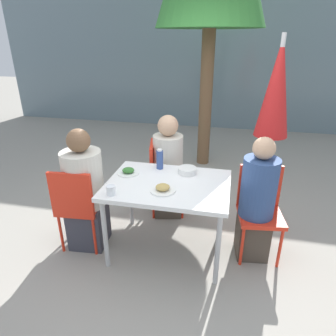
% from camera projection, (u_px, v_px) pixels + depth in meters
% --- Properties ---
extents(ground_plane, '(24.00, 24.00, 0.00)m').
position_uv_depth(ground_plane, '(168.00, 249.00, 3.04)').
color(ground_plane, gray).
extents(building_facade, '(10.00, 0.20, 3.00)m').
position_uv_depth(building_facade, '(213.00, 60.00, 6.60)').
color(building_facade, slate).
rests_on(building_facade, ground).
extents(dining_table, '(1.12, 0.83, 0.75)m').
position_uv_depth(dining_table, '(168.00, 190.00, 2.77)').
color(dining_table, white).
rests_on(dining_table, ground).
extents(chair_left, '(0.43, 0.43, 0.88)m').
position_uv_depth(chair_left, '(78.00, 203.00, 2.86)').
color(chair_left, red).
rests_on(chair_left, ground).
extents(person_left, '(0.38, 0.38, 1.23)m').
position_uv_depth(person_left, '(85.00, 194.00, 2.91)').
color(person_left, '#383842').
rests_on(person_left, ground).
extents(chair_right, '(0.45, 0.45, 0.88)m').
position_uv_depth(chair_right, '(260.00, 204.00, 2.84)').
color(chair_right, red).
rests_on(chair_right, ground).
extents(person_right, '(0.32, 0.32, 1.21)m').
position_uv_depth(person_right, '(257.00, 203.00, 2.75)').
color(person_right, '#473D33').
rests_on(person_right, ground).
extents(chair_far, '(0.48, 0.48, 0.88)m').
position_uv_depth(chair_far, '(161.00, 172.00, 3.50)').
color(chair_far, red).
rests_on(chair_far, ground).
extents(person_far, '(0.36, 0.36, 1.21)m').
position_uv_depth(person_far, '(168.00, 169.00, 3.43)').
color(person_far, '#473D33').
rests_on(person_far, ground).
extents(closed_umbrella, '(0.36, 0.36, 2.01)m').
position_uv_depth(closed_umbrella, '(275.00, 96.00, 3.01)').
color(closed_umbrella, '#333333').
rests_on(closed_umbrella, ground).
extents(plate_0, '(0.21, 0.21, 0.06)m').
position_uv_depth(plate_0, '(128.00, 172.00, 2.92)').
color(plate_0, white).
rests_on(plate_0, dining_table).
extents(plate_1, '(0.22, 0.22, 0.06)m').
position_uv_depth(plate_1, '(163.00, 189.00, 2.59)').
color(plate_1, white).
rests_on(plate_1, dining_table).
extents(bottle, '(0.07, 0.07, 0.21)m').
position_uv_depth(bottle, '(160.00, 159.00, 3.00)').
color(bottle, '#334C8E').
rests_on(bottle, dining_table).
extents(drinking_cup, '(0.08, 0.08, 0.08)m').
position_uv_depth(drinking_cup, '(111.00, 190.00, 2.52)').
color(drinking_cup, white).
rests_on(drinking_cup, dining_table).
extents(salad_bowl, '(0.18, 0.18, 0.06)m').
position_uv_depth(salad_bowl, '(187.00, 171.00, 2.92)').
color(salad_bowl, white).
rests_on(salad_bowl, dining_table).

